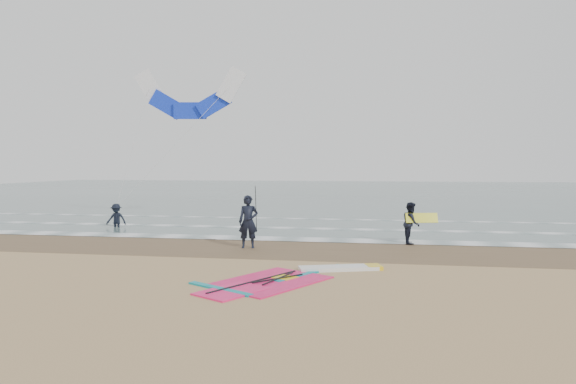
% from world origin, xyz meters
% --- Properties ---
extents(ground, '(120.00, 120.00, 0.00)m').
position_xyz_m(ground, '(0.00, 0.00, 0.00)').
color(ground, tan).
rests_on(ground, ground).
extents(sea_water, '(120.00, 80.00, 0.02)m').
position_xyz_m(sea_water, '(0.00, 48.00, 0.01)').
color(sea_water, '#47605E').
rests_on(sea_water, ground).
extents(wet_sand_band, '(120.00, 5.00, 0.01)m').
position_xyz_m(wet_sand_band, '(0.00, 6.00, 0.00)').
color(wet_sand_band, brown).
rests_on(wet_sand_band, ground).
extents(foam_waterline, '(120.00, 9.15, 0.02)m').
position_xyz_m(foam_waterline, '(0.00, 10.44, 0.03)').
color(foam_waterline, white).
rests_on(foam_waterline, ground).
extents(windsurf_rig, '(5.16, 4.88, 0.12)m').
position_xyz_m(windsurf_rig, '(0.22, 0.81, 0.03)').
color(windsurf_rig, white).
rests_on(windsurf_rig, ground).
extents(person_standing, '(0.81, 0.60, 2.02)m').
position_xyz_m(person_standing, '(-2.25, 5.79, 1.01)').
color(person_standing, black).
rests_on(person_standing, ground).
extents(person_walking, '(0.64, 0.82, 1.68)m').
position_xyz_m(person_walking, '(3.95, 7.87, 0.84)').
color(person_walking, black).
rests_on(person_walking, ground).
extents(person_wading, '(1.06, 0.68, 1.56)m').
position_xyz_m(person_wading, '(-10.44, 10.97, 0.78)').
color(person_wading, black).
rests_on(person_wading, ground).
extents(held_pole, '(0.17, 0.86, 1.82)m').
position_xyz_m(held_pole, '(-1.95, 5.79, 1.48)').
color(held_pole, black).
rests_on(held_pole, ground).
extents(carried_kiteboard, '(1.30, 0.51, 0.39)m').
position_xyz_m(carried_kiteboard, '(4.35, 7.77, 1.07)').
color(carried_kiteboard, yellow).
rests_on(carried_kiteboard, ground).
extents(surf_kite, '(6.63, 4.29, 7.74)m').
position_xyz_m(surf_kite, '(-7.96, 15.01, 6.98)').
color(surf_kite, white).
rests_on(surf_kite, ground).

